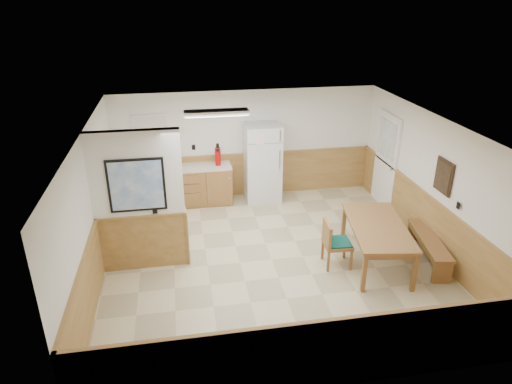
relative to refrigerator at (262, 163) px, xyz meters
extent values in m
plane|color=beige|center=(-0.32, -2.63, -0.90)|extent=(6.00, 6.00, 0.00)
cube|color=silver|center=(-0.32, -2.63, 1.60)|extent=(6.00, 6.00, 0.02)
cube|color=white|center=(-0.32, 0.37, 0.35)|extent=(6.00, 0.02, 2.50)
cube|color=white|center=(2.68, -2.63, 0.35)|extent=(0.02, 6.00, 2.50)
cube|color=white|center=(-3.32, -2.63, 0.35)|extent=(0.02, 6.00, 2.50)
cube|color=#BC854B|center=(-0.32, 0.35, -0.40)|extent=(6.00, 0.04, 1.00)
cube|color=#BC854B|center=(2.66, -2.63, -0.40)|extent=(0.04, 6.00, 1.00)
cube|color=#BC854B|center=(-3.30, -2.63, -0.40)|extent=(0.04, 6.00, 1.00)
cube|color=white|center=(-2.57, -2.43, 0.85)|extent=(1.50, 0.15, 1.50)
cube|color=#BC854B|center=(-2.57, -2.43, -0.40)|extent=(1.50, 0.17, 1.00)
cube|color=black|center=(-2.57, -2.52, 0.70)|extent=(0.92, 0.03, 0.92)
cube|color=white|center=(-2.57, -2.54, 0.70)|extent=(0.84, 0.01, 0.84)
cube|color=olive|center=(-1.42, 0.05, -0.47)|extent=(1.40, 0.60, 0.86)
cube|color=olive|center=(-2.89, 0.05, -0.47)|extent=(0.06, 0.60, 0.86)
cube|color=olive|center=(-2.15, 0.05, -0.47)|extent=(0.06, 0.60, 0.86)
cube|color=beige|center=(-1.82, 0.05, -0.02)|extent=(2.20, 0.60, 0.04)
cube|color=beige|center=(-1.82, 0.35, 0.05)|extent=(2.20, 0.02, 0.10)
cube|color=white|center=(2.65, -0.73, 0.12)|extent=(0.05, 1.02, 2.15)
cube|color=white|center=(2.64, -0.73, 0.12)|extent=(0.04, 0.90, 2.05)
cube|color=silver|center=(2.61, -0.73, 0.65)|extent=(0.02, 0.76, 0.80)
cube|color=white|center=(-2.42, 0.35, 0.65)|extent=(0.80, 0.03, 1.00)
cube|color=white|center=(-2.42, 0.34, 0.65)|extent=(0.70, 0.01, 0.90)
cube|color=#311F13|center=(2.65, -2.93, 0.65)|extent=(0.03, 0.50, 0.60)
cube|color=black|center=(2.63, -2.93, 0.65)|extent=(0.01, 0.42, 0.52)
cube|color=white|center=(-1.12, -1.33, 1.55)|extent=(1.20, 0.30, 0.08)
cube|color=white|center=(-1.12, -1.33, 1.50)|extent=(1.15, 0.25, 0.01)
cube|color=silver|center=(0.00, 0.00, 0.00)|extent=(0.80, 0.70, 1.80)
cube|color=silver|center=(0.32, -0.36, 0.74)|extent=(0.03, 0.02, 0.23)
cube|color=silver|center=(0.32, -0.36, 0.18)|extent=(0.03, 0.02, 0.42)
cube|color=#9E6039|center=(1.48, -3.03, -0.18)|extent=(1.23, 1.99, 0.05)
cube|color=#9E6039|center=(1.48, -3.03, -0.25)|extent=(1.11, 1.88, 0.10)
cube|color=#9E6039|center=(0.94, -3.82, -0.55)|extent=(0.08, 0.08, 0.70)
cube|color=#9E6039|center=(1.23, -2.10, -0.55)|extent=(0.08, 0.08, 0.70)
cube|color=#9E6039|center=(1.74, -3.96, -0.55)|extent=(0.08, 0.08, 0.70)
cube|color=#9E6039|center=(2.03, -2.23, -0.55)|extent=(0.08, 0.08, 0.70)
cube|color=#9E6039|center=(2.46, -3.13, -0.48)|extent=(0.62, 1.58, 0.05)
cube|color=#9E6039|center=(2.46, -3.85, -0.70)|extent=(0.32, 0.12, 0.40)
cube|color=#9E6039|center=(2.46, -2.40, -0.70)|extent=(0.32, 0.12, 0.40)
cube|color=#9E6039|center=(0.78, -2.99, -0.48)|extent=(0.50, 0.50, 0.06)
cube|color=#105241|center=(0.78, -2.99, -0.44)|extent=(0.45, 0.45, 0.03)
cube|color=#9E6039|center=(0.58, -2.97, -0.25)|extent=(0.08, 0.47, 0.40)
cube|color=#105241|center=(0.37, -2.96, -0.25)|extent=(0.05, 0.41, 0.34)
cube|color=#9E6039|center=(0.56, -3.18, -0.71)|extent=(0.04, 0.04, 0.39)
cube|color=#9E6039|center=(0.59, -2.77, -0.71)|extent=(0.04, 0.04, 0.39)
cube|color=#9E6039|center=(0.97, -3.20, -0.71)|extent=(0.04, 0.04, 0.39)
cube|color=#9E6039|center=(1.00, -2.80, -0.71)|extent=(0.04, 0.04, 0.39)
cylinder|color=#BB0B0A|center=(-1.01, 0.04, 0.21)|extent=(0.13, 0.13, 0.41)
cylinder|color=black|center=(-1.01, 0.04, 0.46)|extent=(0.07, 0.07, 0.09)
cylinder|color=green|center=(-2.49, 0.04, 0.12)|extent=(0.08, 0.08, 0.23)
camera|label=1|loc=(-1.85, -9.59, 3.61)|focal=32.00mm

